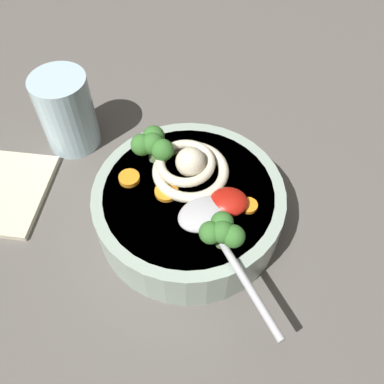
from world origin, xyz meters
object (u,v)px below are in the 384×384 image
Objects in this scene: soup_spoon at (214,224)px; soup_bowl at (192,206)px; noodle_pile at (193,167)px; drinking_glass at (70,112)px.

soup_bowl is at bearing 180.00° from soup_spoon.
soup_bowl is 4.95cm from noodle_pile.
soup_bowl is 6.47cm from soup_spoon.
noodle_pile is (-0.02, -2.71, 4.15)cm from soup_bowl.
noodle_pile reaches higher than soup_bowl.
soup_spoon is (-2.43, 7.40, -0.44)cm from noodle_pile.
soup_spoon reaches higher than soup_bowl.
soup_spoon is at bearing 117.52° from soup_bowl.
noodle_pile is 7.80cm from soup_spoon.
drinking_glass reaches higher than soup_spoon.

